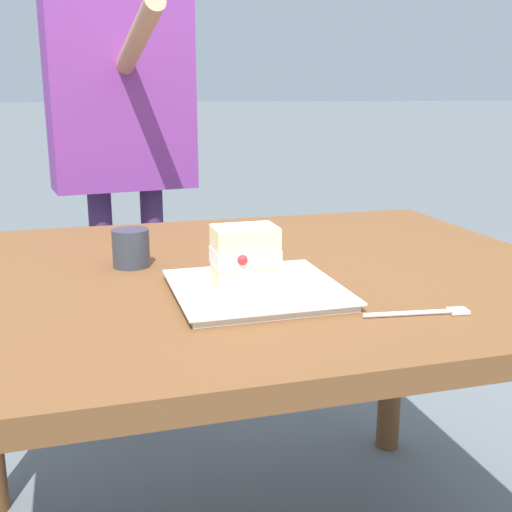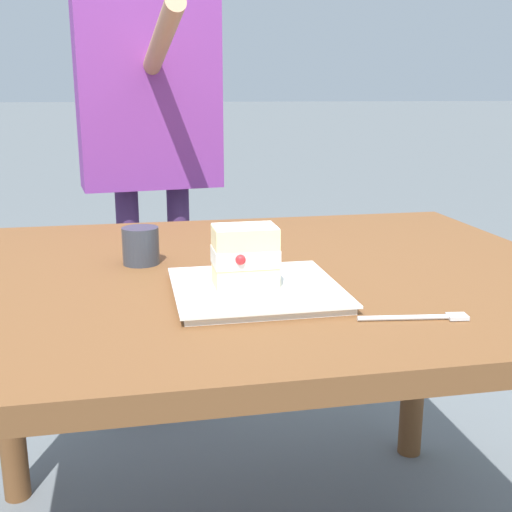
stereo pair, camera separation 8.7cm
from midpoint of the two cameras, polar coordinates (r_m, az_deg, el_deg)
patio_table at (r=1.29m, az=1.74°, el=-5.37°), size 1.27×1.01×0.74m
dessert_plate at (r=1.09m, az=2.27°, el=-3.06°), size 0.28×0.28×0.02m
cake_slice at (r=1.08m, az=1.30°, el=-0.01°), size 0.11×0.09×0.10m
dessert_fork at (r=1.02m, az=16.90°, el=-5.31°), size 0.17×0.04×0.01m
coffee_cup at (r=1.29m, az=-8.40°, el=0.95°), size 0.07×0.07×0.08m
diner_person at (r=2.04m, az=-8.34°, el=13.24°), size 0.45×0.57×1.56m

